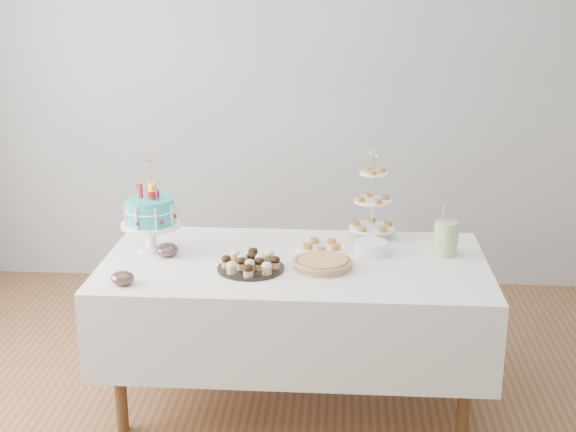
# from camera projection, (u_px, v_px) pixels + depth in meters

# --- Properties ---
(floor) EXTENTS (5.00, 5.00, 0.00)m
(floor) POSITION_uv_depth(u_px,v_px,m) (290.00, 428.00, 3.95)
(floor) COLOR brown
(floor) RESTS_ON ground
(walls) EXTENTS (5.04, 4.04, 2.70)m
(walls) POSITION_uv_depth(u_px,v_px,m) (291.00, 161.00, 3.55)
(walls) COLOR #949699
(walls) RESTS_ON floor
(table) EXTENTS (1.92, 1.02, 0.77)m
(table) POSITION_uv_depth(u_px,v_px,m) (295.00, 303.00, 4.08)
(table) COLOR silver
(table) RESTS_ON floor
(birthday_cake) EXTENTS (0.31, 0.31, 0.47)m
(birthday_cake) POSITION_uv_depth(u_px,v_px,m) (151.00, 226.00, 4.13)
(birthday_cake) COLOR white
(birthday_cake) RESTS_ON table
(cupcake_tray) EXTENTS (0.33, 0.33, 0.07)m
(cupcake_tray) POSITION_uv_depth(u_px,v_px,m) (251.00, 262.00, 3.88)
(cupcake_tray) COLOR black
(cupcake_tray) RESTS_ON table
(pie) EXTENTS (0.29, 0.29, 0.05)m
(pie) POSITION_uv_depth(u_px,v_px,m) (323.00, 263.00, 3.90)
(pie) COLOR tan
(pie) RESTS_ON table
(tiered_stand) EXTENTS (0.25, 0.25, 0.49)m
(tiered_stand) POSITION_uv_depth(u_px,v_px,m) (373.00, 201.00, 4.30)
(tiered_stand) COLOR silver
(tiered_stand) RESTS_ON table
(plate_stack) EXTENTS (0.17, 0.17, 0.07)m
(plate_stack) POSITION_uv_depth(u_px,v_px,m) (371.00, 248.00, 4.10)
(plate_stack) COLOR white
(plate_stack) RESTS_ON table
(pastry_plate) EXTENTS (0.27, 0.27, 0.04)m
(pastry_plate) POSITION_uv_depth(u_px,v_px,m) (322.00, 247.00, 4.16)
(pastry_plate) COLOR white
(pastry_plate) RESTS_ON table
(jam_bowl_a) EXTENTS (0.11, 0.11, 0.06)m
(jam_bowl_a) POSITION_uv_depth(u_px,v_px,m) (123.00, 278.00, 3.70)
(jam_bowl_a) COLOR silver
(jam_bowl_a) RESTS_ON table
(jam_bowl_b) EXTENTS (0.12, 0.12, 0.07)m
(jam_bowl_b) POSITION_uv_depth(u_px,v_px,m) (167.00, 250.00, 4.07)
(jam_bowl_b) COLOR silver
(jam_bowl_b) RESTS_ON table
(utensil_pitcher) EXTENTS (0.13, 0.12, 0.27)m
(utensil_pitcher) POSITION_uv_depth(u_px,v_px,m) (446.00, 237.00, 4.07)
(utensil_pitcher) COLOR beige
(utensil_pitcher) RESTS_ON table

